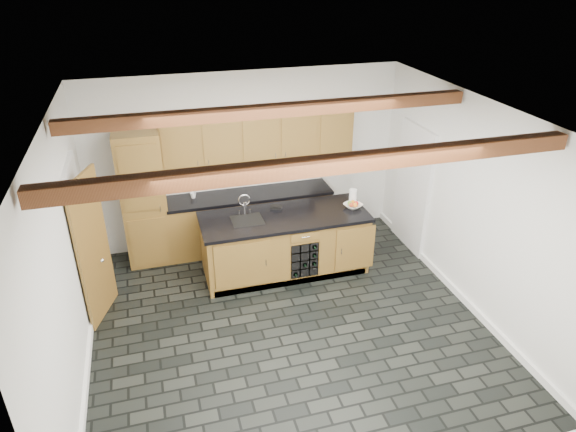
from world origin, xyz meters
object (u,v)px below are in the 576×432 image
(island, at_px, (285,244))
(fruit_bowl, at_px, (353,206))
(kitchen_scale, at_px, (276,207))
(paper_towel, at_px, (353,196))

(island, distance_m, fruit_bowl, 1.17)
(island, height_order, kitchen_scale, kitchen_scale)
(fruit_bowl, relative_size, paper_towel, 1.17)
(kitchen_scale, xyz_separation_m, paper_towel, (1.17, -0.13, 0.09))
(island, relative_size, paper_towel, 11.11)
(island, distance_m, paper_towel, 1.26)
(fruit_bowl, bearing_deg, kitchen_scale, 165.80)
(island, xyz_separation_m, paper_towel, (1.11, 0.14, 0.58))
(kitchen_scale, bearing_deg, fruit_bowl, 8.50)
(kitchen_scale, bearing_deg, paper_towel, 16.47)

